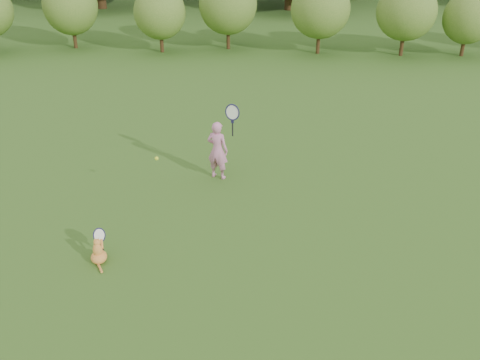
{
  "coord_description": "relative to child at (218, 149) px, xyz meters",
  "views": [
    {
      "loc": [
        0.14,
        -7.75,
        5.13
      ],
      "look_at": [
        0.2,
        0.8,
        0.7
      ],
      "focal_mm": 40.0,
      "sensor_mm": 36.0,
      "label": 1
    }
  ],
  "objects": [
    {
      "name": "ground",
      "position": [
        0.24,
        -2.28,
        -0.65
      ],
      "size": [
        100.0,
        100.0,
        0.0
      ],
      "primitive_type": "plane",
      "color": "#265818",
      "rests_on": "ground"
    },
    {
      "name": "tennis_ball",
      "position": [
        -1.09,
        -1.14,
        0.32
      ],
      "size": [
        0.07,
        0.07,
        0.07
      ],
      "color": "#A9CE18",
      "rests_on": "ground"
    },
    {
      "name": "shrub_row",
      "position": [
        0.24,
        10.72,
        0.75
      ],
      "size": [
        28.0,
        3.0,
        2.8
      ],
      "primitive_type": null,
      "color": "#406820",
      "rests_on": "ground"
    },
    {
      "name": "cat",
      "position": [
        -1.84,
        -2.97,
        -0.43
      ],
      "size": [
        0.31,
        0.62,
        0.58
      ],
      "rotation": [
        0.0,
        0.0,
        0.03
      ],
      "color": "orange",
      "rests_on": "ground"
    },
    {
      "name": "child",
      "position": [
        0.0,
        0.0,
        0.0
      ],
      "size": [
        0.73,
        0.46,
        1.87
      ],
      "rotation": [
        0.0,
        0.0,
        2.71
      ],
      "color": "pink",
      "rests_on": "ground"
    }
  ]
}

